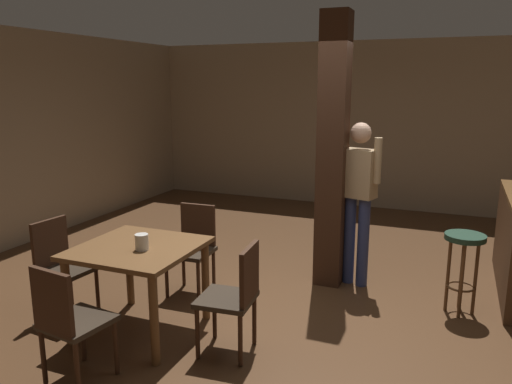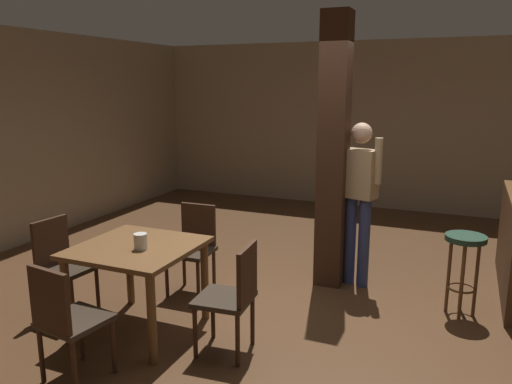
{
  "view_description": "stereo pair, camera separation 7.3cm",
  "coord_description": "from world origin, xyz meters",
  "px_view_note": "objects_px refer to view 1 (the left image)",
  "views": [
    {
      "loc": [
        1.32,
        -4.1,
        2.11
      ],
      "look_at": [
        -0.46,
        0.28,
        1.07
      ],
      "focal_mm": 35.0,
      "sensor_mm": 36.0,
      "label": 1
    },
    {
      "loc": [
        1.39,
        -4.07,
        2.11
      ],
      "look_at": [
        -0.46,
        0.28,
        1.07
      ],
      "focal_mm": 35.0,
      "sensor_mm": 36.0,
      "label": 2
    }
  ],
  "objects_px": {
    "dining_table": "(139,260)",
    "chair_east": "(235,294)",
    "napkin_cup": "(142,242)",
    "standing_person": "(358,192)",
    "bar_stool_near": "(464,254)",
    "chair_north": "(193,244)",
    "chair_south": "(68,319)",
    "chair_west": "(61,263)"
  },
  "relations": [
    {
      "from": "dining_table",
      "to": "chair_south",
      "type": "distance_m",
      "value": 0.87
    },
    {
      "from": "napkin_cup",
      "to": "bar_stool_near",
      "type": "bearing_deg",
      "value": 30.95
    },
    {
      "from": "standing_person",
      "to": "chair_north",
      "type": "bearing_deg",
      "value": -151.02
    },
    {
      "from": "dining_table",
      "to": "chair_east",
      "type": "distance_m",
      "value": 0.92
    },
    {
      "from": "chair_west",
      "to": "bar_stool_near",
      "type": "distance_m",
      "value": 3.68
    },
    {
      "from": "chair_north",
      "to": "chair_south",
      "type": "bearing_deg",
      "value": -90.11
    },
    {
      "from": "chair_west",
      "to": "chair_south",
      "type": "xyz_separation_m",
      "value": [
        0.85,
        -0.84,
        0.0
      ]
    },
    {
      "from": "dining_table",
      "to": "chair_east",
      "type": "xyz_separation_m",
      "value": [
        0.91,
        -0.03,
        -0.14
      ]
    },
    {
      "from": "chair_east",
      "to": "chair_west",
      "type": "height_order",
      "value": "same"
    },
    {
      "from": "napkin_cup",
      "to": "dining_table",
      "type": "bearing_deg",
      "value": 143.03
    },
    {
      "from": "napkin_cup",
      "to": "standing_person",
      "type": "xyz_separation_m",
      "value": [
        1.42,
        1.8,
        0.17
      ]
    },
    {
      "from": "chair_east",
      "to": "napkin_cup",
      "type": "xyz_separation_m",
      "value": [
        -0.82,
        -0.03,
        0.33
      ]
    },
    {
      "from": "chair_west",
      "to": "chair_south",
      "type": "height_order",
      "value": "same"
    },
    {
      "from": "chair_north",
      "to": "bar_stool_near",
      "type": "relative_size",
      "value": 1.17
    },
    {
      "from": "dining_table",
      "to": "bar_stool_near",
      "type": "xyz_separation_m",
      "value": [
        2.55,
        1.41,
        -0.07
      ]
    },
    {
      "from": "chair_north",
      "to": "standing_person",
      "type": "bearing_deg",
      "value": 28.98
    },
    {
      "from": "chair_north",
      "to": "napkin_cup",
      "type": "bearing_deg",
      "value": -85.64
    },
    {
      "from": "chair_east",
      "to": "bar_stool_near",
      "type": "xyz_separation_m",
      "value": [
        1.64,
        1.44,
        0.07
      ]
    },
    {
      "from": "chair_east",
      "to": "napkin_cup",
      "type": "height_order",
      "value": "napkin_cup"
    },
    {
      "from": "chair_east",
      "to": "bar_stool_near",
      "type": "height_order",
      "value": "chair_east"
    },
    {
      "from": "chair_north",
      "to": "standing_person",
      "type": "xyz_separation_m",
      "value": [
        1.49,
        0.83,
        0.5
      ]
    },
    {
      "from": "dining_table",
      "to": "chair_south",
      "type": "height_order",
      "value": "chair_south"
    },
    {
      "from": "chair_south",
      "to": "bar_stool_near",
      "type": "relative_size",
      "value": 1.17
    },
    {
      "from": "chair_north",
      "to": "bar_stool_near",
      "type": "height_order",
      "value": "chair_north"
    },
    {
      "from": "chair_east",
      "to": "chair_west",
      "type": "bearing_deg",
      "value": 179.46
    },
    {
      "from": "chair_north",
      "to": "chair_west",
      "type": "relative_size",
      "value": 1.0
    },
    {
      "from": "chair_east",
      "to": "dining_table",
      "type": "bearing_deg",
      "value": 177.91
    },
    {
      "from": "chair_west",
      "to": "bar_stool_near",
      "type": "relative_size",
      "value": 1.17
    },
    {
      "from": "dining_table",
      "to": "standing_person",
      "type": "height_order",
      "value": "standing_person"
    },
    {
      "from": "chair_east",
      "to": "chair_north",
      "type": "distance_m",
      "value": 1.3
    },
    {
      "from": "bar_stool_near",
      "to": "standing_person",
      "type": "bearing_deg",
      "value": 162.63
    },
    {
      "from": "napkin_cup",
      "to": "chair_west",
      "type": "bearing_deg",
      "value": 176.86
    },
    {
      "from": "chair_south",
      "to": "standing_person",
      "type": "relative_size",
      "value": 0.52
    },
    {
      "from": "chair_east",
      "to": "standing_person",
      "type": "relative_size",
      "value": 0.52
    },
    {
      "from": "chair_north",
      "to": "standing_person",
      "type": "height_order",
      "value": "standing_person"
    },
    {
      "from": "chair_east",
      "to": "chair_north",
      "type": "relative_size",
      "value": 1.0
    },
    {
      "from": "chair_west",
      "to": "bar_stool_near",
      "type": "xyz_separation_m",
      "value": [
        3.39,
        1.43,
        0.07
      ]
    },
    {
      "from": "dining_table",
      "to": "chair_north",
      "type": "distance_m",
      "value": 0.92
    },
    {
      "from": "napkin_cup",
      "to": "chair_north",
      "type": "bearing_deg",
      "value": 94.36
    },
    {
      "from": "standing_person",
      "to": "chair_south",
      "type": "bearing_deg",
      "value": -119.99
    },
    {
      "from": "standing_person",
      "to": "bar_stool_near",
      "type": "xyz_separation_m",
      "value": [
        1.04,
        -0.33,
        -0.43
      ]
    },
    {
      "from": "chair_north",
      "to": "chair_south",
      "type": "relative_size",
      "value": 1.0
    }
  ]
}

